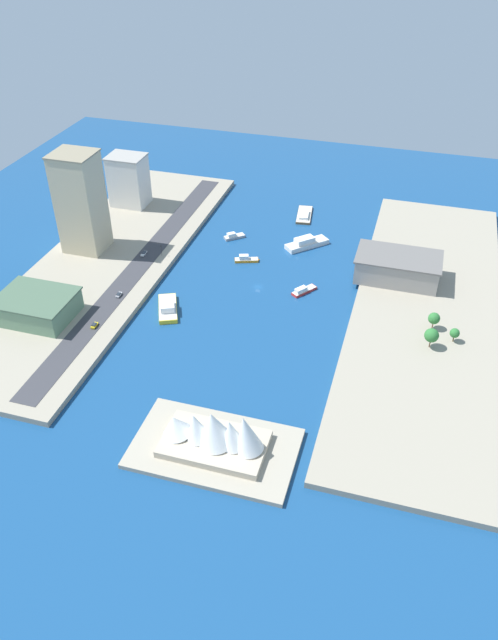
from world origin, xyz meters
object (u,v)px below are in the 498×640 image
tugboat_red (303,290)px  ferry_white_commuter (307,243)px  barge_flat_brown (304,215)px  terminal_long_green (37,306)px  water_taxi_orange (246,259)px  yacht_sleek_gray (234,236)px  opera_landmark (215,433)px  ferry_yellow_fast (168,308)px  traffic_light_waterfront (161,249)px  taxi_yellow_cab (94,325)px  hotel_broad_white (129,180)px  carpark_squat_concrete (398,267)px  van_white (144,253)px  office_block_beige (81,202)px  sedan_silver (119,295)px

tugboat_red → ferry_white_commuter: ferry_white_commuter is taller
barge_flat_brown → terminal_long_green: bearing=55.7°
water_taxi_orange → yacht_sleek_gray: water_taxi_orange is taller
ferry_white_commuter → opera_landmark: bearing=90.1°
ferry_yellow_fast → yacht_sleek_gray: (-8.81, -80.01, -0.66)m
barge_flat_brown → traffic_light_waterfront: bearing=49.2°
taxi_yellow_cab → hotel_broad_white: bearing=-72.2°
taxi_yellow_cab → yacht_sleek_gray: bearing=-108.3°
carpark_squat_concrete → terminal_long_green: size_ratio=1.23×
ferry_yellow_fast → hotel_broad_white: hotel_broad_white is taller
barge_flat_brown → van_white: van_white is taller
office_block_beige → hotel_broad_white: size_ratio=1.74×
office_block_beige → ferry_white_commuter: bearing=-160.6°
ferry_yellow_fast → ferry_white_commuter: ferry_white_commuter is taller
ferry_yellow_fast → barge_flat_brown: (-42.63, -119.23, -0.78)m
tugboat_red → terminal_long_green: (116.56, 60.29, 7.37)m
office_block_beige → ferry_yellow_fast: bearing=147.8°
ferry_yellow_fast → office_block_beige: bearing=-32.2°
office_block_beige → sedan_silver: office_block_beige is taller
barge_flat_brown → traffic_light_waterfront: 98.91m
ferry_yellow_fast → ferry_white_commuter: 97.62m
ferry_white_commuter → taxi_yellow_cab: ferry_white_commuter is taller
hotel_broad_white → van_white: size_ratio=6.25×
traffic_light_waterfront → opera_landmark: bearing=120.9°
tugboat_red → ferry_white_commuter: size_ratio=0.59×
ferry_white_commuter → office_block_beige: (117.39, 41.37, 28.45)m
office_block_beige → carpark_squat_concrete: office_block_beige is taller
office_block_beige → carpark_squat_concrete: (-170.47, -16.66, -21.07)m
tugboat_red → sedan_silver: 93.67m
ferry_white_commuter → taxi_yellow_cab: (78.14, 108.24, 1.71)m
taxi_yellow_cab → ferry_yellow_fast: bearing=-135.6°
sedan_silver → traffic_light_waterfront: bearing=-96.4°
yacht_sleek_gray → opera_landmark: opera_landmark is taller
office_block_beige → traffic_light_waterfront: bearing=-175.8°
hotel_broad_white → van_white: bearing=121.1°
water_taxi_orange → hotel_broad_white: bearing=-25.8°
water_taxi_orange → yacht_sleek_gray: (14.41, -23.43, -0.08)m
ferry_yellow_fast → sedan_silver: ferry_yellow_fast is taller
ferry_yellow_fast → opera_landmark: opera_landmark is taller
water_taxi_orange → traffic_light_waterfront: (45.08, 12.10, 5.88)m
barge_flat_brown → opera_landmark: 198.70m
carpark_squat_concrete → taxi_yellow_cab: (131.22, 83.53, -5.67)m
barge_flat_brown → hotel_broad_white: (109.01, 19.37, 17.69)m
van_white → opera_landmark: size_ratio=0.12×
water_taxi_orange → office_block_beige: 94.58m
terminal_long_green → van_white: size_ratio=6.94×
taxi_yellow_cab → barge_flat_brown: bearing=-115.4°
water_taxi_orange → traffic_light_waterfront: 47.04m
tugboat_red → ferry_white_commuter: bearing=-79.8°
tugboat_red → office_block_beige: office_block_beige is taller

